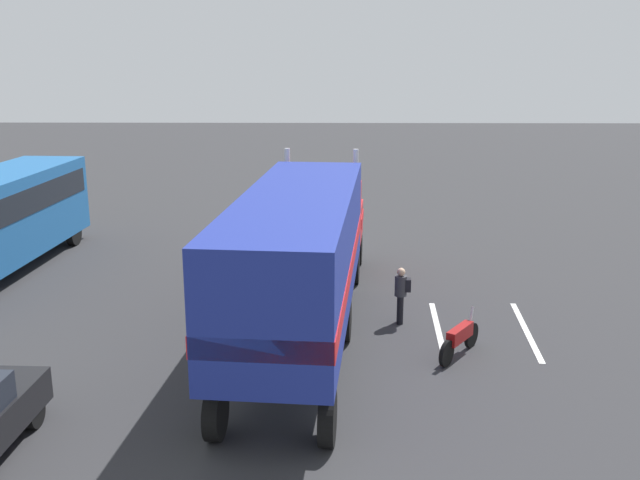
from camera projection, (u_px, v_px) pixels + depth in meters
ground_plane at (315, 278)px, 24.06m from camera, size 120.00×120.00×0.00m
lane_stripe_near at (438, 330)px, 19.43m from camera, size 4.40×0.42×0.01m
lane_stripe_mid at (526, 330)px, 19.41m from camera, size 4.40×0.54×0.01m
semi_truck at (304, 247)px, 18.34m from camera, size 14.33×3.78×4.50m
person_bystander at (401, 293)px, 19.75m from camera, size 0.34×0.46×1.63m
motorcycle at (460, 338)px, 17.63m from camera, size 1.79×1.29×1.12m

